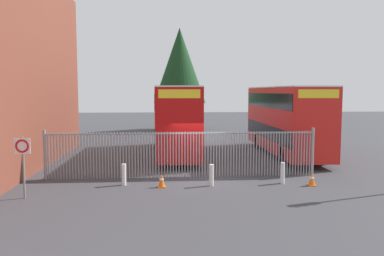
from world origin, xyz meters
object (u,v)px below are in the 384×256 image
Objects in this scene: double_decker_bus_near_gate at (285,118)px; speed_limit_sign_post at (23,153)px; bollard_near_right at (283,173)px; traffic_cone_mid_forecourt at (312,179)px; bollard_near_left at (124,175)px; bollard_center_front at (211,175)px; traffic_cone_by_gate at (162,181)px; double_decker_bus_behind_fence_left at (176,118)px.

speed_limit_sign_post is (-13.21, -9.50, -0.65)m from double_decker_bus_near_gate.
traffic_cone_mid_forecourt is at bearing -23.35° from bollard_near_right.
bollard_center_front is at bearing -5.92° from bollard_near_left.
traffic_cone_by_gate is (-7.93, -8.08, -2.13)m from double_decker_bus_near_gate.
double_decker_bus_behind_fence_left is 8.77m from bollard_center_front.
bollard_near_right is 1.61× the size of traffic_cone_by_gate.
speed_limit_sign_post is (-11.84, -1.23, 1.49)m from traffic_cone_mid_forecourt.
traffic_cone_mid_forecourt is 12.00m from speed_limit_sign_post.
bollard_center_front is at bearing 11.42° from speed_limit_sign_post.
double_decker_bus_near_gate is 11.38× the size of bollard_near_left.
double_decker_bus_near_gate is at bearing 72.04° from bollard_near_right.
bollard_near_left is at bearing 178.57° from bollard_near_right.
traffic_cone_mid_forecourt is (8.23, -0.68, -0.19)m from bollard_near_left.
speed_limit_sign_post is at bearing -152.23° from bollard_near_left.
double_decker_bus_near_gate is 16.28m from speed_limit_sign_post.
speed_limit_sign_post reaches higher than bollard_near_right.
speed_limit_sign_post reaches higher than traffic_cone_by_gate.
bollard_center_front reaches higher than traffic_cone_by_gate.
double_decker_bus_behind_fence_left reaches higher than traffic_cone_mid_forecourt.
bollard_near_right is 5.43m from traffic_cone_by_gate.
speed_limit_sign_post is (-7.45, -1.50, 1.30)m from bollard_center_front.
bollard_near_right reaches higher than traffic_cone_mid_forecourt.
bollard_center_front is at bearing -176.10° from bollard_near_right.
double_decker_bus_near_gate reaches higher than bollard_near_left.
bollard_near_left is 0.40× the size of speed_limit_sign_post.
double_decker_bus_near_gate reaches higher than traffic_cone_by_gate.
double_decker_bus_behind_fence_left is 10.63m from traffic_cone_mid_forecourt.
bollard_center_front is 1.61× the size of traffic_cone_by_gate.
traffic_cone_mid_forecourt is 0.25× the size of speed_limit_sign_post.
bollard_center_front is (-5.76, -8.00, -1.95)m from double_decker_bus_near_gate.
double_decker_bus_behind_fence_left is 11.73m from speed_limit_sign_post.
bollard_center_front is 0.40× the size of speed_limit_sign_post.
bollard_center_front is 7.71m from speed_limit_sign_post.
bollard_near_left is at bearing -141.63° from double_decker_bus_near_gate.
bollard_near_left is at bearing 163.67° from traffic_cone_by_gate.
traffic_cone_by_gate is 1.00× the size of traffic_cone_mid_forecourt.
double_decker_bus_near_gate is at bearing -3.71° from double_decker_bus_behind_fence_left.
double_decker_bus_behind_fence_left is 11.38× the size of bollard_near_left.
speed_limit_sign_post is at bearing -144.28° from double_decker_bus_near_gate.
bollard_near_left is (-9.60, -7.60, -1.95)m from double_decker_bus_near_gate.
speed_limit_sign_post is at bearing -174.09° from traffic_cone_mid_forecourt.
bollard_center_front is at bearing 176.38° from traffic_cone_mid_forecourt.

